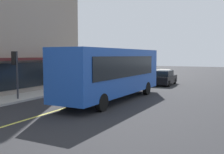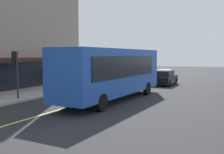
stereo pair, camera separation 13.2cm
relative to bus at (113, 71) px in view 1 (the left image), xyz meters
The scene contains 8 objects.
ground 2.46m from the bus, 108.18° to the left, with size 120.00×120.00×0.00m, color #28282B.
sidewalk 6.60m from the bus, 94.12° to the left, with size 80.00×2.50×0.15m, color #B2ADA3.
lane_centre_stripe 2.46m from the bus, 108.18° to the left, with size 36.00×0.16×0.01m, color #D8D14C.
bus is the anchor object (origin of this frame).
traffic_light 6.66m from the bus, 117.54° to the left, with size 0.30×0.52×3.20m.
car_black 10.85m from the bus, ahead, with size 4.31×1.88×1.52m.
pedestrian_waiting 10.34m from the bus, 43.96° to the left, with size 0.34×0.34×1.65m.
pedestrian_mid_block 6.74m from the bus, 63.57° to the left, with size 0.34×0.34×1.57m.
Camera 1 is at (-15.86, -9.10, 3.08)m, focal length 42.43 mm.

